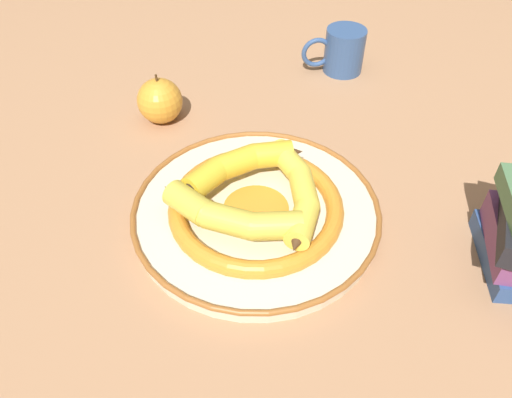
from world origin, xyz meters
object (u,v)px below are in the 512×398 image
(banana_c, at_px, (228,216))
(coffee_mug, at_px, (343,50))
(banana_b, at_px, (241,164))
(apple, at_px, (160,101))
(banana_a, at_px, (299,192))
(decorative_bowl, at_px, (256,210))

(banana_c, relative_size, coffee_mug, 1.63)
(banana_b, xyz_separation_m, apple, (0.00, 0.24, -0.02))
(banana_a, relative_size, banana_c, 0.97)
(banana_a, distance_m, apple, 0.33)
(banana_a, bearing_deg, banana_c, 110.80)
(decorative_bowl, relative_size, banana_b, 1.82)
(coffee_mug, bearing_deg, decorative_bowl, 59.08)
(banana_b, xyz_separation_m, banana_c, (-0.08, -0.07, -0.00))
(decorative_bowl, height_order, banana_b, banana_b)
(banana_c, xyz_separation_m, apple, (0.08, 0.31, -0.02))
(banana_a, height_order, banana_b, banana_b)
(banana_b, relative_size, banana_c, 1.03)
(banana_c, height_order, coffee_mug, coffee_mug)
(coffee_mug, xyz_separation_m, apple, (-0.37, 0.08, -0.00))
(banana_a, height_order, banana_c, banana_c)
(banana_c, bearing_deg, coffee_mug, 85.07)
(banana_b, relative_size, apple, 2.14)
(banana_a, bearing_deg, coffee_mug, -20.72)
(banana_b, bearing_deg, decorative_bowl, 82.00)
(banana_c, xyz_separation_m, coffee_mug, (0.45, 0.23, -0.01))
(coffee_mug, bearing_deg, banana_a, 66.29)
(decorative_bowl, xyz_separation_m, apple, (0.02, 0.30, 0.02))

